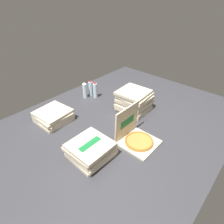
{
  "coord_description": "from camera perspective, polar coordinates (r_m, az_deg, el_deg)",
  "views": [
    {
      "loc": [
        -1.52,
        -1.22,
        1.48
      ],
      "look_at": [
        -0.05,
        0.1,
        0.14
      ],
      "focal_mm": 30.45,
      "sensor_mm": 36.0,
      "label": 1
    }
  ],
  "objects": [
    {
      "name": "pizza_stack_left_mid",
      "position": [
        1.96,
        -6.5,
        -11.23
      ],
      "size": [
        0.41,
        0.41,
        0.19
      ],
      "color": "beige",
      "rests_on": "ground_plane"
    },
    {
      "name": "water_bottle_1",
      "position": [
        2.96,
        -8.17,
        6.36
      ],
      "size": [
        0.06,
        0.06,
        0.24
      ],
      "color": "silver",
      "rests_on": "ground_plane"
    },
    {
      "name": "ground_plane",
      "position": [
        2.45,
        2.48,
        -3.31
      ],
      "size": [
        3.2,
        2.4,
        0.02
      ],
      "primitive_type": "cube",
      "color": "#38383D"
    },
    {
      "name": "open_pizza_box",
      "position": [
        2.14,
        7.12,
        -7.24
      ],
      "size": [
        0.38,
        0.39,
        0.4
      ],
      "color": "beige",
      "rests_on": "ground_plane"
    },
    {
      "name": "water_bottle_2",
      "position": [
        2.95,
        -5.08,
        6.48
      ],
      "size": [
        0.06,
        0.06,
        0.24
      ],
      "color": "silver",
      "rests_on": "ground_plane"
    },
    {
      "name": "pizza_stack_left_near",
      "position": [
        2.63,
        6.63,
        3.35
      ],
      "size": [
        0.42,
        0.43,
        0.3
      ],
      "color": "beige",
      "rests_on": "ground_plane"
    },
    {
      "name": "pizza_stack_center_near",
      "position": [
        2.55,
        -17.22,
        -1.15
      ],
      "size": [
        0.42,
        0.42,
        0.15
      ],
      "color": "beige",
      "rests_on": "ground_plane"
    },
    {
      "name": "water_bottle_0",
      "position": [
        3.01,
        -6.39,
        6.98
      ],
      "size": [
        0.06,
        0.06,
        0.24
      ],
      "color": "silver",
      "rests_on": "ground_plane"
    }
  ]
}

